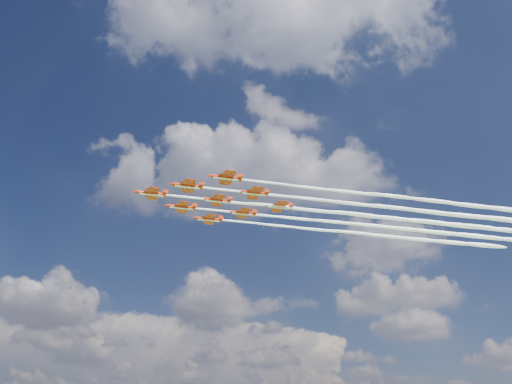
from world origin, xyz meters
TOP-DOWN VIEW (x-y plane):
  - jet_lead at (35.79, 13.23)m, footprint 113.28×47.06m
  - jet_row2_port at (47.15, 9.84)m, footprint 113.28×47.06m
  - jet_row2_starb at (41.85, 23.42)m, footprint 113.28×47.06m
  - jet_row3_port at (58.51, 6.44)m, footprint 113.28×47.06m
  - jet_row3_centre at (53.21, 20.03)m, footprint 113.28×47.06m
  - jet_row3_starb at (47.91, 33.61)m, footprint 113.28×47.06m
  - jet_row4_port at (64.57, 16.63)m, footprint 113.28×47.06m
  - jet_row4_starb at (59.28, 30.22)m, footprint 113.28×47.06m
  - jet_tail at (70.64, 26.82)m, footprint 113.28×47.06m

SIDE VIEW (x-z plane):
  - jet_lead at x=35.79m, z-range 73.45..75.91m
  - jet_row2_port at x=47.15m, z-range 73.45..75.91m
  - jet_row2_starb at x=41.85m, z-range 73.45..75.91m
  - jet_row3_port at x=58.51m, z-range 73.45..75.91m
  - jet_row3_centre at x=53.21m, z-range 73.45..75.91m
  - jet_row3_starb at x=47.91m, z-range 73.45..75.91m
  - jet_row4_port at x=64.57m, z-range 73.45..75.91m
  - jet_row4_starb at x=59.28m, z-range 73.45..75.91m
  - jet_tail at x=70.64m, z-range 73.45..75.91m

